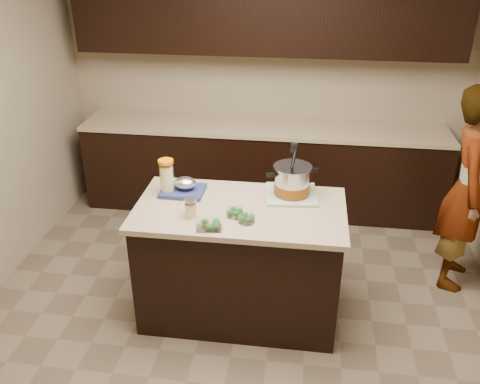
# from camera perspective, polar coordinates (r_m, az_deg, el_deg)

# --- Properties ---
(ground_plane) EXTENTS (4.00, 4.00, 0.00)m
(ground_plane) POSITION_cam_1_polar(r_m,az_deg,el_deg) (4.03, 0.00, -13.04)
(ground_plane) COLOR brown
(ground_plane) RESTS_ON ground
(room_shell) EXTENTS (4.04, 4.04, 2.72)m
(room_shell) POSITION_cam_1_polar(r_m,az_deg,el_deg) (3.20, 0.00, 11.14)
(room_shell) COLOR tan
(room_shell) RESTS_ON ground
(back_cabinets) EXTENTS (3.60, 0.63, 2.33)m
(back_cabinets) POSITION_cam_1_polar(r_m,az_deg,el_deg) (5.08, 2.68, 8.06)
(back_cabinets) COLOR black
(back_cabinets) RESTS_ON ground
(island) EXTENTS (1.46, 0.81, 0.90)m
(island) POSITION_cam_1_polar(r_m,az_deg,el_deg) (3.75, 0.00, -7.75)
(island) COLOR black
(island) RESTS_ON ground
(dish_towel) EXTENTS (0.39, 0.39, 0.02)m
(dish_towel) POSITION_cam_1_polar(r_m,az_deg,el_deg) (3.68, 5.80, -0.28)
(dish_towel) COLOR #5C8257
(dish_towel) RESTS_ON island
(stock_pot) EXTENTS (0.37, 0.36, 0.39)m
(stock_pot) POSITION_cam_1_polar(r_m,az_deg,el_deg) (3.64, 5.87, 1.13)
(stock_pot) COLOR #B7B7BC
(stock_pot) RESTS_ON dish_towel
(lemonade_pitcher) EXTENTS (0.11, 0.11, 0.26)m
(lemonade_pitcher) POSITION_cam_1_polar(r_m,az_deg,el_deg) (3.68, -8.21, 1.51)
(lemonade_pitcher) COLOR #DBC986
(lemonade_pitcher) RESTS_ON island
(mason_jar) EXTENTS (0.12, 0.12, 0.15)m
(mason_jar) POSITION_cam_1_polar(r_m,az_deg,el_deg) (3.39, -5.57, -1.81)
(mason_jar) COLOR #DBC986
(mason_jar) RESTS_ON island
(broccoli_tub_left) EXTENTS (0.13, 0.13, 0.06)m
(broccoli_tub_left) POSITION_cam_1_polar(r_m,az_deg,el_deg) (3.39, -0.59, -2.37)
(broccoli_tub_left) COLOR silver
(broccoli_tub_left) RESTS_ON island
(broccoli_tub_right) EXTENTS (0.13, 0.13, 0.05)m
(broccoli_tub_right) POSITION_cam_1_polar(r_m,az_deg,el_deg) (3.33, 0.74, -3.03)
(broccoli_tub_right) COLOR silver
(broccoli_tub_right) RESTS_ON island
(broccoli_tub_rect) EXTENTS (0.18, 0.14, 0.06)m
(broccoli_tub_rect) POSITION_cam_1_polar(r_m,az_deg,el_deg) (3.26, -3.49, -3.71)
(broccoli_tub_rect) COLOR silver
(broccoli_tub_rect) RESTS_ON island
(blue_tray) EXTENTS (0.31, 0.25, 0.12)m
(blue_tray) POSITION_cam_1_polar(r_m,az_deg,el_deg) (3.71, -6.32, 0.46)
(blue_tray) COLOR navy
(blue_tray) RESTS_ON island
(person) EXTENTS (0.55, 0.69, 1.65)m
(person) POSITION_cam_1_polar(r_m,az_deg,el_deg) (4.30, 24.34, 0.23)
(person) COLOR gray
(person) RESTS_ON ground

